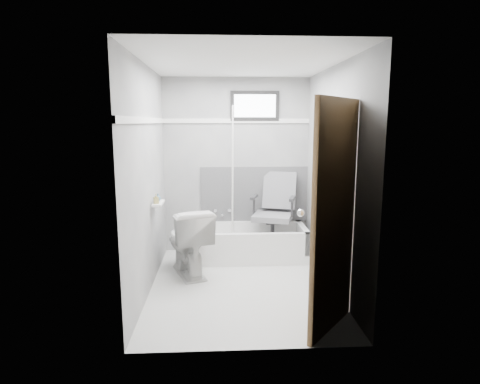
{
  "coord_description": "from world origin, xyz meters",
  "views": [
    {
      "loc": [
        -0.24,
        -4.24,
        1.8
      ],
      "look_at": [
        0.0,
        0.35,
        1.0
      ],
      "focal_mm": 30.0,
      "sensor_mm": 36.0,
      "label": 1
    }
  ],
  "objects": [
    {
      "name": "floor",
      "position": [
        0.0,
        0.0,
        0.0
      ],
      "size": [
        2.6,
        2.6,
        0.0
      ],
      "primitive_type": "plane",
      "color": "white",
      "rests_on": "ground"
    },
    {
      "name": "ceiling",
      "position": [
        0.0,
        0.0,
        2.4
      ],
      "size": [
        2.6,
        2.6,
        0.0
      ],
      "primitive_type": "plane",
      "rotation": [
        3.14,
        0.0,
        0.0
      ],
      "color": "silver",
      "rests_on": "floor"
    },
    {
      "name": "backerboard",
      "position": [
        0.25,
        1.29,
        0.8
      ],
      "size": [
        1.5,
        0.02,
        0.78
      ],
      "primitive_type": "cube",
      "color": "#4C4C4F",
      "rests_on": "wall_back"
    },
    {
      "name": "faucet",
      "position": [
        -0.2,
        1.27,
        0.55
      ],
      "size": [
        0.26,
        0.1,
        0.16
      ],
      "primitive_type": null,
      "color": "silver",
      "rests_on": "wall_back"
    },
    {
      "name": "bathtub",
      "position": [
        0.17,
        0.93,
        0.21
      ],
      "size": [
        1.5,
        0.7,
        0.42
      ],
      "primitive_type": null,
      "color": "white",
      "rests_on": "floor"
    },
    {
      "name": "wall_back",
      "position": [
        0.0,
        1.3,
        1.2
      ],
      "size": [
        2.0,
        0.02,
        2.4
      ],
      "primitive_type": "cube",
      "color": "slate",
      "rests_on": "floor"
    },
    {
      "name": "door",
      "position": [
        0.98,
        -1.28,
        1.0
      ],
      "size": [
        0.78,
        0.78,
        2.0
      ],
      "primitive_type": null,
      "color": "brown",
      "rests_on": "floor"
    },
    {
      "name": "pole",
      "position": [
        -0.06,
        1.06,
        1.05
      ],
      "size": [
        0.02,
        0.37,
        1.92
      ],
      "primitive_type": "cylinder",
      "rotation": [
        0.18,
        0.0,
        0.0
      ],
      "color": "white",
      "rests_on": "bathtub"
    },
    {
      "name": "trim_left",
      "position": [
        -0.99,
        0.0,
        1.82
      ],
      "size": [
        0.02,
        2.6,
        0.06
      ],
      "primitive_type": "cube",
      "color": "white",
      "rests_on": "wall_left"
    },
    {
      "name": "wall_right",
      "position": [
        1.0,
        0.0,
        1.2
      ],
      "size": [
        0.02,
        2.6,
        2.4
      ],
      "primitive_type": "cube",
      "color": "slate",
      "rests_on": "floor"
    },
    {
      "name": "window",
      "position": [
        0.25,
        1.29,
        2.02
      ],
      "size": [
        0.66,
        0.04,
        0.4
      ],
      "primitive_type": null,
      "color": "black",
      "rests_on": "wall_back"
    },
    {
      "name": "shelf",
      "position": [
        -0.93,
        0.23,
        0.9
      ],
      "size": [
        0.1,
        0.32,
        0.02
      ],
      "primitive_type": "cube",
      "color": "white",
      "rests_on": "wall_left"
    },
    {
      "name": "trim_back",
      "position": [
        0.0,
        1.29,
        1.82
      ],
      "size": [
        2.0,
        0.02,
        0.06
      ],
      "primitive_type": "cube",
      "color": "white",
      "rests_on": "wall_back"
    },
    {
      "name": "soap_bottle_a",
      "position": [
        -0.94,
        0.15,
        0.97
      ],
      "size": [
        0.07,
        0.07,
        0.12
      ],
      "primitive_type": "imported",
      "rotation": [
        0.0,
        0.0,
        0.41
      ],
      "color": "#9F924F",
      "rests_on": "shelf"
    },
    {
      "name": "toilet",
      "position": [
        -0.62,
        0.39,
        0.4
      ],
      "size": [
        0.7,
        0.92,
        0.8
      ],
      "primitive_type": "imported",
      "rotation": [
        0.0,
        0.0,
        3.48
      ],
      "color": "silver",
      "rests_on": "floor"
    },
    {
      "name": "office_chair",
      "position": [
        0.47,
        0.98,
        0.63
      ],
      "size": [
        0.73,
        0.73,
        1.01
      ],
      "primitive_type": null,
      "rotation": [
        0.0,
        0.0,
        -0.29
      ],
      "color": "slate",
      "rests_on": "bathtub"
    },
    {
      "name": "soap_bottle_b",
      "position": [
        -0.94,
        0.29,
        0.96
      ],
      "size": [
        0.08,
        0.08,
        0.09
      ],
      "primitive_type": "imported",
      "rotation": [
        0.0,
        0.0,
        0.24
      ],
      "color": "slate",
      "rests_on": "shelf"
    },
    {
      "name": "wall_left",
      "position": [
        -1.0,
        0.0,
        1.2
      ],
      "size": [
        0.02,
        2.6,
        2.4
      ],
      "primitive_type": "cube",
      "color": "slate",
      "rests_on": "floor"
    },
    {
      "name": "wall_front",
      "position": [
        0.0,
        -1.3,
        1.2
      ],
      "size": [
        2.0,
        0.02,
        2.4
      ],
      "primitive_type": "cube",
      "color": "slate",
      "rests_on": "floor"
    }
  ]
}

